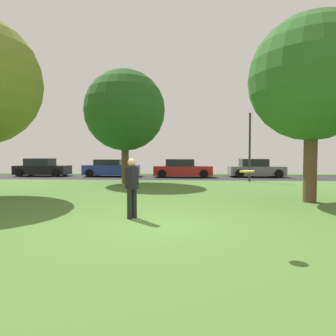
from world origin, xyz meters
TOP-DOWN VIEW (x-y plane):
  - ground_plane at (0.00, 0.00)m, footprint 44.00×44.00m
  - road_strip at (0.00, 16.00)m, footprint 44.00×6.40m
  - birch_tree_lone at (-3.03, 10.66)m, footprint 4.97×4.97m
  - oak_tree_right at (5.28, 3.80)m, footprint 4.52×4.52m
  - person_catcher at (-0.76, 0.67)m, footprint 0.38×0.38m
  - frisbee_disc at (1.83, -1.67)m, footprint 0.31×0.31m
  - parked_car_black at (-11.15, 16.16)m, footprint 4.27×2.00m
  - parked_car_blue at (-5.33, 16.10)m, footprint 4.39×2.04m
  - parked_car_red at (0.47, 15.67)m, footprint 4.53×1.95m
  - parked_car_grey at (6.28, 16.26)m, footprint 4.23×2.12m
  - street_lamp_post at (4.92, 12.20)m, footprint 0.14×0.14m

SIDE VIEW (x-z plane):
  - ground_plane at x=0.00m, z-range 0.00..0.00m
  - road_strip at x=0.00m, z-range 0.00..0.01m
  - parked_car_blue at x=-5.33m, z-range -0.05..1.34m
  - parked_car_red at x=0.47m, z-range -0.06..1.36m
  - parked_car_grey at x=6.28m, z-range -0.07..1.37m
  - parked_car_black at x=-11.15m, z-range -0.07..1.40m
  - person_catcher at x=-0.76m, z-range 0.08..1.73m
  - frisbee_disc at x=1.83m, z-range 1.41..1.45m
  - street_lamp_post at x=4.92m, z-range 0.00..4.50m
  - birch_tree_lone at x=-3.03m, z-range 0.99..7.97m
  - oak_tree_right at x=5.28m, z-range 1.11..7.89m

